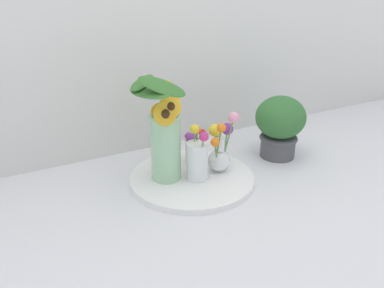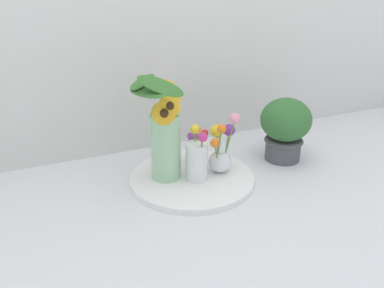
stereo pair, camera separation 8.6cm
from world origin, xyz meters
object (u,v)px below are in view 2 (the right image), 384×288
at_px(serving_tray, 192,178).
at_px(vase_bulb_right, 221,150).
at_px(potted_plant, 285,127).
at_px(vase_small_center, 197,158).
at_px(vase_small_back, 196,147).
at_px(mason_jar_sunflowers, 164,135).

bearing_deg(serving_tray, vase_bulb_right, -6.21).
bearing_deg(potted_plant, serving_tray, -177.27).
xyz_separation_m(vase_small_center, vase_small_back, (0.05, 0.12, -0.02)).
bearing_deg(serving_tray, vase_small_back, 57.73).
bearing_deg(serving_tray, vase_small_center, -75.05).
bearing_deg(potted_plant, vase_bulb_right, -173.98).
height_order(mason_jar_sunflowers, potted_plant, mason_jar_sunflowers).
bearing_deg(vase_bulb_right, potted_plant, 6.02).
height_order(serving_tray, vase_bulb_right, vase_bulb_right).
bearing_deg(vase_small_back, vase_small_center, -113.77).
height_order(serving_tray, mason_jar_sunflowers, mason_jar_sunflowers).
height_order(vase_small_center, vase_bulb_right, vase_bulb_right).
bearing_deg(vase_bulb_right, mason_jar_sunflowers, 168.32).
bearing_deg(vase_small_back, potted_plant, -12.72).
relative_size(vase_small_center, vase_bulb_right, 0.85).
distance_m(vase_bulb_right, vase_small_back, 0.12).
height_order(serving_tray, potted_plant, potted_plant).
xyz_separation_m(vase_small_back, potted_plant, (0.33, -0.07, 0.05)).
height_order(mason_jar_sunflowers, vase_bulb_right, mason_jar_sunflowers).
height_order(vase_bulb_right, vase_small_back, vase_bulb_right).
bearing_deg(serving_tray, mason_jar_sunflowers, 161.93).
bearing_deg(vase_small_back, mason_jar_sunflowers, -155.84).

